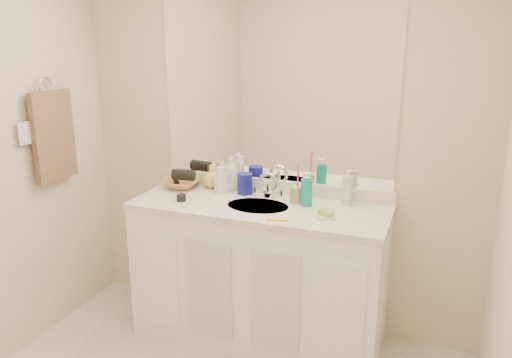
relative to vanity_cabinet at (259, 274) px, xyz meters
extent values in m
cube|color=beige|center=(0.00, 0.28, 0.77)|extent=(2.60, 0.02, 2.40)
cube|color=white|center=(0.00, 0.00, 0.00)|extent=(1.50, 0.55, 0.85)
cube|color=white|center=(0.00, 0.00, 0.44)|extent=(1.52, 0.57, 0.03)
cube|color=white|center=(0.00, 0.26, 0.50)|extent=(1.52, 0.03, 0.08)
cylinder|color=beige|center=(0.00, -0.02, 0.44)|extent=(0.37, 0.37, 0.02)
cylinder|color=silver|center=(0.00, 0.16, 0.51)|extent=(0.02, 0.02, 0.11)
cube|color=white|center=(0.00, 0.27, 1.14)|extent=(1.48, 0.01, 1.20)
cylinder|color=navy|center=(-0.16, 0.17, 0.52)|extent=(0.11, 0.11, 0.13)
cylinder|color=tan|center=(0.19, 0.12, 0.50)|extent=(0.08, 0.08, 0.10)
cylinder|color=#EB3DAC|center=(0.20, 0.12, 0.60)|extent=(0.02, 0.04, 0.20)
cylinder|color=#0C9897|center=(0.27, 0.08, 0.53)|extent=(0.08, 0.08, 0.16)
cylinder|color=silver|center=(0.48, 0.19, 0.54)|extent=(0.08, 0.08, 0.17)
cube|color=white|center=(0.42, -0.08, 0.46)|extent=(0.13, 0.12, 0.01)
cube|color=#88DC35|center=(0.42, -0.08, 0.48)|extent=(0.09, 0.08, 0.03)
cube|color=orange|center=(0.19, -0.22, 0.46)|extent=(0.13, 0.04, 0.01)
cylinder|color=black|center=(-0.46, -0.10, 0.48)|extent=(0.07, 0.07, 0.04)
cylinder|color=white|center=(-0.30, 0.11, 0.54)|extent=(0.07, 0.07, 0.17)
imported|color=white|center=(-0.27, 0.21, 0.56)|extent=(0.09, 0.09, 0.22)
imported|color=beige|center=(-0.31, 0.16, 0.55)|extent=(0.10, 0.11, 0.19)
imported|color=#DDC255|center=(-0.41, 0.22, 0.53)|extent=(0.14, 0.14, 0.15)
imported|color=#B67B49|center=(-0.60, 0.14, 0.48)|extent=(0.25, 0.25, 0.06)
cylinder|color=black|center=(-0.58, 0.14, 0.54)|extent=(0.15, 0.09, 0.07)
torus|color=silver|center=(-1.27, -0.25, 1.12)|extent=(0.01, 0.11, 0.11)
cube|color=brown|center=(-1.25, -0.25, 0.82)|extent=(0.04, 0.32, 0.55)
cube|color=white|center=(-1.27, -0.45, 0.88)|extent=(0.01, 0.08, 0.13)
camera|label=1|loc=(0.98, -2.61, 1.41)|focal=35.00mm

